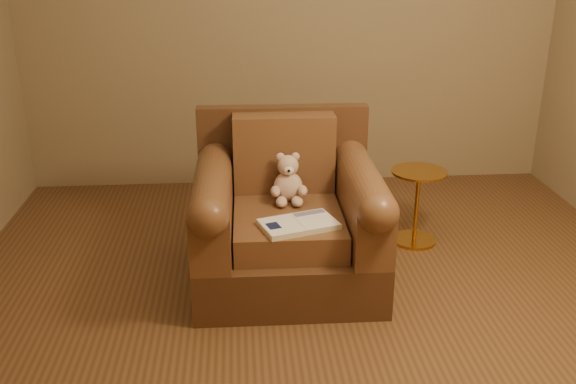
{
  "coord_description": "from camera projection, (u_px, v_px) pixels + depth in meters",
  "views": [
    {
      "loc": [
        -0.41,
        -2.83,
        1.79
      ],
      "look_at": [
        -0.15,
        0.34,
        0.55
      ],
      "focal_mm": 40.0,
      "sensor_mm": 36.0,
      "label": 1
    }
  ],
  "objects": [
    {
      "name": "side_table",
      "position": [
        417.0,
        204.0,
        4.01
      ],
      "size": [
        0.34,
        0.34,
        0.48
      ],
      "color": "gold",
      "rests_on": "floor"
    },
    {
      "name": "armchair",
      "position": [
        287.0,
        220.0,
        3.57
      ],
      "size": [
        1.01,
        0.96,
        0.9
      ],
      "rotation": [
        0.0,
        0.0,
        -0.01
      ],
      "color": "#4A2C18",
      "rests_on": "floor"
    },
    {
      "name": "guidebook",
      "position": [
        299.0,
        224.0,
        3.28
      ],
      "size": [
        0.43,
        0.34,
        0.03
      ],
      "rotation": [
        0.0,
        0.0,
        0.31
      ],
      "color": "beige",
      "rests_on": "armchair"
    },
    {
      "name": "teddy_bear",
      "position": [
        288.0,
        183.0,
        3.58
      ],
      "size": [
        0.21,
        0.23,
        0.28
      ],
      "rotation": [
        0.0,
        0.0,
        -0.01
      ],
      "color": "#CEA890",
      "rests_on": "armchair"
    },
    {
      "name": "floor",
      "position": [
        323.0,
        314.0,
        3.31
      ],
      "size": [
        4.0,
        4.0,
        0.0
      ],
      "primitive_type": "plane",
      "color": "brown",
      "rests_on": "ground"
    }
  ]
}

